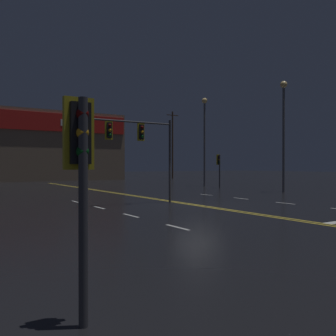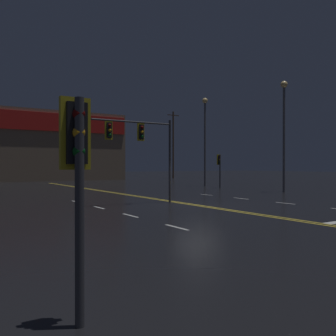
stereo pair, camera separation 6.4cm
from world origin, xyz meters
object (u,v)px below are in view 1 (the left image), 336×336
at_px(traffic_signal_median, 139,138).
at_px(traffic_signal_corner_northeast, 219,163).
at_px(streetlight_near_left, 205,130).
at_px(streetlight_median_approach, 284,121).
at_px(traffic_signal_corner_southwest, 80,158).

height_order(traffic_signal_median, traffic_signal_corner_northeast, traffic_signal_median).
relative_size(streetlight_near_left, streetlight_median_approach, 1.02).
xyz_separation_m(traffic_signal_median, traffic_signal_corner_northeast, (13.55, 9.21, -1.32)).
height_order(traffic_signal_median, traffic_signal_corner_southwest, traffic_signal_median).
bearing_deg(streetlight_median_approach, traffic_signal_corner_southwest, -145.12).
xyz_separation_m(traffic_signal_corner_northeast, streetlight_near_left, (0.56, 2.95, 3.51)).
relative_size(traffic_signal_corner_southwest, traffic_signal_corner_northeast, 0.96).
height_order(streetlight_near_left, streetlight_median_approach, streetlight_near_left).
relative_size(traffic_signal_median, traffic_signal_corner_northeast, 1.53).
distance_m(traffic_signal_median, streetlight_near_left, 18.76).
relative_size(traffic_signal_corner_southwest, streetlight_median_approach, 0.34).
bearing_deg(traffic_signal_corner_northeast, streetlight_median_approach, -83.46).
bearing_deg(traffic_signal_median, traffic_signal_corner_northeast, 34.20).
distance_m(traffic_signal_corner_northeast, streetlight_near_left, 4.62).
bearing_deg(traffic_signal_median, traffic_signal_corner_southwest, -120.82).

